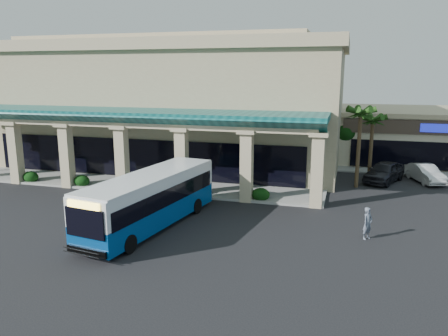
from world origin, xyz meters
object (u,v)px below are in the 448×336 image
(pedestrian, at_px, (368,223))
(transit_bus, at_px, (151,201))
(car_silver, at_px, (384,172))
(car_white, at_px, (425,173))

(pedestrian, bearing_deg, transit_bus, 133.78)
(transit_bus, bearing_deg, car_silver, 56.68)
(transit_bus, height_order, pedestrian, transit_bus)
(pedestrian, xyz_separation_m, car_silver, (1.64, 12.90, -0.02))
(transit_bus, distance_m, pedestrian, 11.41)
(transit_bus, relative_size, pedestrian, 6.41)
(pedestrian, bearing_deg, car_silver, 29.56)
(car_silver, bearing_deg, transit_bus, -108.04)
(car_silver, distance_m, car_white, 3.17)
(transit_bus, height_order, car_white, transit_bus)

